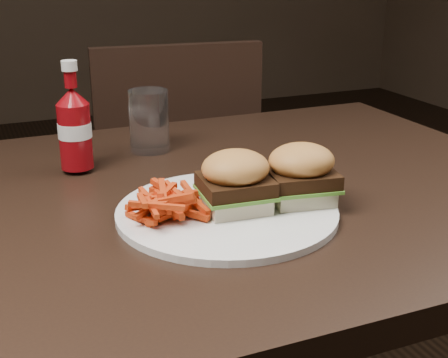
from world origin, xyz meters
name	(u,v)px	position (x,y,z in m)	size (l,w,h in m)	color
dining_table	(177,206)	(0.00, 0.00, 0.73)	(1.20, 0.80, 0.04)	black
chair_far	(166,199)	(0.22, 0.75, 0.43)	(0.43, 0.43, 0.04)	black
plate	(227,212)	(0.04, -0.10, 0.76)	(0.30, 0.30, 0.01)	white
sandwich_half_a	(235,202)	(0.05, -0.11, 0.77)	(0.08, 0.08, 0.02)	beige
sandwich_half_b	(300,193)	(0.14, -0.12, 0.77)	(0.08, 0.08, 0.02)	beige
fries_pile	(170,199)	(-0.04, -0.09, 0.78)	(0.10, 0.10, 0.04)	#B43618
ketchup_bottle	(75,136)	(-0.12, 0.16, 0.81)	(0.05, 0.05, 0.11)	maroon
tumbler	(149,121)	(0.03, 0.22, 0.81)	(0.07, 0.07, 0.11)	white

